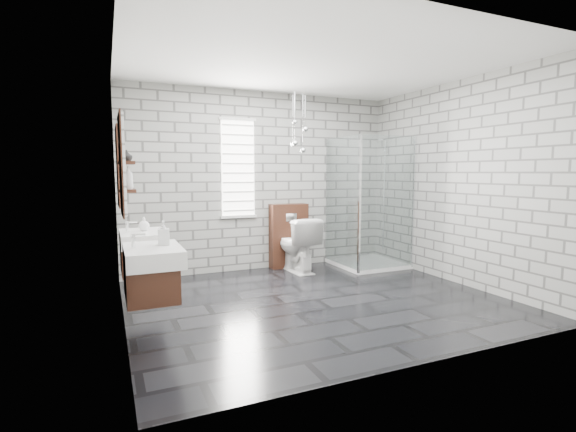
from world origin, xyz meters
TOP-DOWN VIEW (x-y plane):
  - floor at (0.00, 0.00)m, footprint 4.20×3.60m
  - ceiling at (0.00, 0.00)m, footprint 4.20×3.60m
  - wall_back at (0.00, 1.81)m, footprint 4.20×0.02m
  - wall_front at (0.00, -1.81)m, footprint 4.20×0.02m
  - wall_left at (-2.11, 0.00)m, footprint 0.02×3.60m
  - wall_right at (2.11, 0.00)m, footprint 0.02×3.60m
  - vanity_left at (-1.91, -0.51)m, footprint 0.47×0.70m
  - vanity_right at (-1.91, 0.52)m, footprint 0.47×0.70m
  - shelf_lower at (-2.03, -0.05)m, footprint 0.14×0.30m
  - shelf_upper at (-2.03, -0.05)m, footprint 0.14×0.30m
  - window at (-0.40, 1.78)m, footprint 0.56×0.05m
  - cistern_panel at (0.39, 1.70)m, footprint 0.60×0.20m
  - flush_plate at (0.39, 1.60)m, footprint 0.18×0.01m
  - shower_enclosure at (1.50, 1.18)m, footprint 1.00×1.00m
  - pendant_cluster at (0.39, 1.37)m, footprint 0.30×0.25m
  - toilet at (0.39, 1.39)m, footprint 0.50×0.83m
  - soap_bottle_a at (-1.76, -0.45)m, footprint 0.11×0.11m
  - soap_bottle_b at (-1.85, 0.58)m, footprint 0.14×0.14m
  - soap_bottle_c at (-2.02, -0.10)m, footprint 0.10×0.10m
  - vase at (-2.02, 0.06)m, footprint 0.11×0.11m

SIDE VIEW (x-z plane):
  - floor at x=0.00m, z-range -0.02..0.00m
  - toilet at x=0.39m, z-range 0.00..0.82m
  - cistern_panel at x=0.39m, z-range 0.00..1.00m
  - shower_enclosure at x=1.50m, z-range -0.51..1.52m
  - vanity_left at x=-1.91m, z-range -0.03..1.54m
  - vanity_right at x=-1.91m, z-range -0.03..1.54m
  - flush_plate at x=0.39m, z-range 0.74..0.86m
  - soap_bottle_b at x=-1.85m, z-range 0.85..1.00m
  - soap_bottle_a at x=-1.76m, z-range 0.85..1.07m
  - shelf_lower at x=-2.03m, z-range 1.31..1.33m
  - wall_back at x=0.00m, z-range 0.00..2.70m
  - wall_front at x=0.00m, z-range 0.00..2.70m
  - wall_left at x=-2.11m, z-range 0.00..2.70m
  - wall_right at x=2.11m, z-range 0.00..2.70m
  - soap_bottle_c at x=-2.02m, z-range 1.33..1.55m
  - window at x=-0.40m, z-range 0.81..2.29m
  - shelf_upper at x=-2.03m, z-range 1.57..1.59m
  - vase at x=-2.02m, z-range 1.59..1.70m
  - pendant_cluster at x=0.39m, z-range 1.54..2.47m
  - ceiling at x=0.00m, z-range 2.70..2.72m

